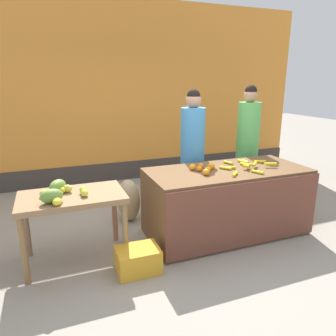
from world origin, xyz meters
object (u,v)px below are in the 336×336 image
(vendor_woman_green_shirt, at_px, (247,146))
(produce_sack, at_px, (128,200))
(vendor_woman_blue_shirt, at_px, (192,154))
(produce_crate, at_px, (138,260))

(vendor_woman_green_shirt, height_order, produce_sack, vendor_woman_green_shirt)
(vendor_woman_blue_shirt, height_order, produce_crate, vendor_woman_blue_shirt)
(vendor_woman_green_shirt, distance_m, produce_sack, 2.02)
(produce_crate, relative_size, produce_sack, 0.73)
(produce_sack, bearing_deg, vendor_woman_green_shirt, 0.17)
(vendor_woman_green_shirt, bearing_deg, produce_sack, -179.83)
(vendor_woman_blue_shirt, distance_m, vendor_woman_green_shirt, 1.00)
(produce_crate, xyz_separation_m, produce_sack, (0.22, 1.25, 0.17))
(vendor_woman_blue_shirt, relative_size, produce_crate, 4.11)
(vendor_woman_blue_shirt, xyz_separation_m, vendor_woman_green_shirt, (0.99, 0.10, 0.02))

